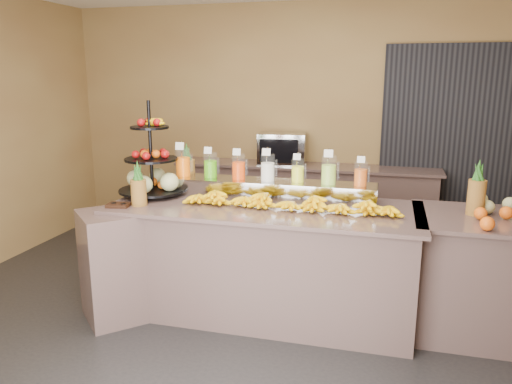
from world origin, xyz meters
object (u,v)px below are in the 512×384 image
at_px(condiment_caddy, 119,205).
at_px(right_fruit_pile, 503,211).
at_px(pitcher_tray, 268,189).
at_px(banana_heap, 290,201).
at_px(oven_warmer, 282,149).
at_px(fruit_stand, 156,172).

xyz_separation_m(condiment_caddy, right_fruit_pile, (2.89, 0.32, 0.07)).
height_order(pitcher_tray, right_fruit_pile, right_fruit_pile).
bearing_deg(banana_heap, condiment_caddy, -166.75).
xyz_separation_m(condiment_caddy, oven_warmer, (0.86, 2.28, 0.17)).
relative_size(fruit_stand, oven_warmer, 1.50).
distance_m(pitcher_tray, condiment_caddy, 1.25).
bearing_deg(condiment_caddy, right_fruit_pile, 6.31).
bearing_deg(fruit_stand, banana_heap, -21.76).
bearing_deg(banana_heap, pitcher_tray, 130.94).
height_order(pitcher_tray, banana_heap, same).
distance_m(pitcher_tray, fruit_stand, 0.99).
bearing_deg(oven_warmer, condiment_caddy, -116.01).
distance_m(pitcher_tray, right_fruit_pile, 1.83).
bearing_deg(pitcher_tray, fruit_stand, -169.81).
distance_m(banana_heap, condiment_caddy, 1.38).
bearing_deg(banana_heap, fruit_stand, 174.28).
bearing_deg(pitcher_tray, right_fruit_pile, -9.19).
bearing_deg(condiment_caddy, pitcher_tray, 29.41).
distance_m(banana_heap, fruit_stand, 1.24).
distance_m(fruit_stand, condiment_caddy, 0.50).
relative_size(fruit_stand, condiment_caddy, 4.70).
xyz_separation_m(pitcher_tray, oven_warmer, (-0.23, 1.67, 0.11)).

